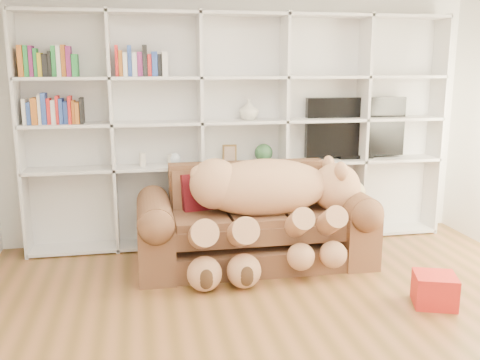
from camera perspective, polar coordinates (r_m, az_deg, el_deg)
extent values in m
plane|color=brown|center=(3.82, 7.25, -17.45)|extent=(5.00, 5.00, 0.00)
cube|color=white|center=(5.76, -0.10, 6.97)|extent=(5.00, 0.02, 2.70)
cube|color=silver|center=(5.75, -0.03, 5.44)|extent=(4.40, 0.03, 2.40)
cube|color=silver|center=(5.60, -22.46, 4.33)|extent=(0.03, 0.35, 2.40)
cube|color=silver|center=(5.49, -13.41, 4.79)|extent=(0.03, 0.35, 2.40)
cube|color=silver|center=(5.52, -4.23, 5.13)|extent=(0.03, 0.35, 2.40)
cube|color=silver|center=(5.69, 4.65, 5.34)|extent=(0.03, 0.35, 2.40)
cube|color=silver|center=(5.98, 12.84, 5.41)|extent=(0.03, 0.35, 2.40)
cube|color=silver|center=(6.39, 20.13, 5.39)|extent=(0.03, 0.35, 2.40)
cube|color=silver|center=(5.85, 0.26, -6.20)|extent=(4.40, 0.35, 0.03)
cube|color=silver|center=(5.64, 0.27, 1.72)|extent=(4.40, 0.35, 0.03)
cube|color=silver|center=(5.58, 0.28, 6.27)|extent=(4.40, 0.35, 0.03)
cube|color=silver|center=(5.55, 0.28, 10.90)|extent=(4.40, 0.35, 0.03)
cube|color=silver|center=(5.57, 0.29, 17.29)|extent=(4.40, 0.35, 0.03)
cube|color=brown|center=(5.20, 1.56, -7.67)|extent=(2.10, 0.85, 0.22)
cube|color=brown|center=(5.08, 1.63, -4.24)|extent=(1.56, 0.70, 0.30)
cube|color=brown|center=(5.40, 0.74, -0.93)|extent=(1.56, 0.20, 0.55)
cube|color=brown|center=(5.04, -9.00, -6.50)|extent=(0.32, 0.95, 0.55)
cube|color=brown|center=(5.42, 11.38, -5.24)|extent=(0.32, 0.95, 0.55)
cylinder|color=brown|center=(4.96, -9.11, -3.49)|extent=(0.32, 0.90, 0.32)
cylinder|color=brown|center=(5.34, 11.50, -2.43)|extent=(0.32, 0.90, 0.32)
ellipsoid|color=tan|center=(4.99, 2.65, -0.78)|extent=(1.23, 0.60, 0.53)
sphere|color=tan|center=(4.89, -2.68, -0.41)|extent=(0.47, 0.47, 0.47)
sphere|color=tan|center=(5.20, 10.19, -0.78)|extent=(0.47, 0.47, 0.47)
sphere|color=#D0BC89|center=(5.28, 12.00, -1.37)|extent=(0.23, 0.23, 0.23)
sphere|color=#3B2615|center=(5.32, 12.89, -1.43)|extent=(0.07, 0.07, 0.07)
ellipsoid|color=tan|center=(5.00, 10.72, 0.92)|extent=(0.11, 0.18, 0.18)
ellipsoid|color=tan|center=(5.30, 9.42, 1.62)|extent=(0.11, 0.18, 0.18)
sphere|color=tan|center=(4.85, -4.43, 0.62)|extent=(0.16, 0.16, 0.16)
cylinder|color=tan|center=(4.82, 5.97, -4.84)|extent=(0.20, 0.57, 0.41)
cylinder|color=tan|center=(4.91, 9.31, -4.61)|extent=(0.20, 0.57, 0.41)
cylinder|color=tan|center=(4.67, -4.15, -5.93)|extent=(0.23, 0.66, 0.48)
cylinder|color=tan|center=(4.72, -0.02, -5.70)|extent=(0.23, 0.66, 0.48)
sphere|color=tan|center=(4.73, 6.54, -8.18)|extent=(0.24, 0.24, 0.24)
sphere|color=tan|center=(4.82, 9.95, -7.88)|extent=(0.24, 0.24, 0.24)
sphere|color=tan|center=(4.59, -3.83, -9.91)|extent=(0.30, 0.30, 0.30)
sphere|color=tan|center=(4.64, 0.40, -9.63)|extent=(0.30, 0.30, 0.30)
cube|color=#580F13|center=(5.15, -4.12, -1.47)|extent=(0.42, 0.28, 0.41)
cube|color=red|center=(4.60, 20.04, -10.96)|extent=(0.40, 0.39, 0.25)
cube|color=black|center=(6.01, 12.21, 5.55)|extent=(1.13, 0.08, 0.64)
cube|color=black|center=(6.05, 12.07, 2.51)|extent=(0.38, 0.18, 0.04)
cube|color=brown|center=(5.60, -1.12, 2.85)|extent=(0.15, 0.04, 0.19)
sphere|color=#2B5430|center=(5.67, 2.53, 2.91)|extent=(0.19, 0.19, 0.19)
cylinder|color=beige|center=(5.53, -10.36, 2.17)|extent=(0.08, 0.08, 0.14)
cylinder|color=beige|center=(5.54, -7.41, 2.17)|extent=(0.08, 0.08, 0.11)
sphere|color=silver|center=(5.54, -6.95, 2.28)|extent=(0.12, 0.12, 0.12)
imported|color=beige|center=(5.58, 0.94, 7.52)|extent=(0.20, 0.20, 0.21)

